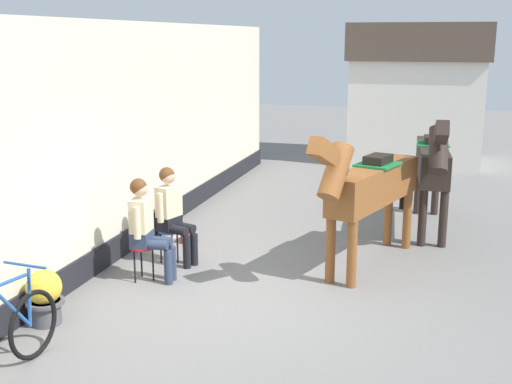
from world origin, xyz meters
The scene contains 10 objects.
ground_plane centered at (0.00, 3.00, 0.00)m, with size 40.00×40.00×0.00m, color slate.
pub_facade_wall centered at (-2.55, 1.50, 1.54)m, with size 0.34×14.00×3.40m.
distant_cottage centered at (1.40, 9.87, 1.80)m, with size 3.40×2.60×3.50m.
seated_visitor_near centered at (-1.60, 0.14, 0.78)m, with size 0.61×0.49×1.39m.
seated_visitor_far centered at (-1.55, 0.90, 0.78)m, with size 0.61×0.49×1.39m.
saddled_horse_near centered at (1.15, 1.50, 1.16)m, with size 1.18×2.90×2.06m.
saddled_horse_far centered at (1.95, 3.54, 1.16)m, with size 0.60×3.00×2.06m.
flower_planter_near centered at (-2.13, -1.42, 0.33)m, with size 0.43×0.43×0.64m.
flower_planter_far centered at (-2.11, 2.09, 0.33)m, with size 0.43×0.43×0.64m.
satchel_bag centered at (-1.71, 1.85, 0.10)m, with size 0.28×0.12×0.20m, color maroon.
Camera 1 is at (2.04, -7.36, 3.18)m, focal length 45.78 mm.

